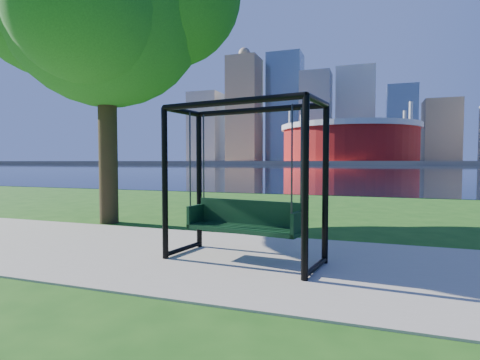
% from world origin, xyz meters
% --- Properties ---
extents(ground, '(900.00, 900.00, 0.00)m').
position_xyz_m(ground, '(0.00, 0.00, 0.00)').
color(ground, '#1E5114').
rests_on(ground, ground).
extents(path, '(120.00, 4.00, 0.03)m').
position_xyz_m(path, '(0.00, -0.50, 0.01)').
color(path, '#9E937F').
rests_on(path, ground).
extents(river, '(900.00, 180.00, 0.02)m').
position_xyz_m(river, '(0.00, 102.00, 0.01)').
color(river, black).
rests_on(river, ground).
extents(far_bank, '(900.00, 228.00, 2.00)m').
position_xyz_m(far_bank, '(0.00, 306.00, 1.00)').
color(far_bank, '#937F60').
rests_on(far_bank, ground).
extents(stadium, '(83.00, 83.00, 32.00)m').
position_xyz_m(stadium, '(-10.00, 235.00, 14.23)').
color(stadium, maroon).
rests_on(stadium, far_bank).
extents(skyline, '(392.00, 66.00, 96.50)m').
position_xyz_m(skyline, '(-4.27, 319.39, 35.89)').
color(skyline, gray).
rests_on(skyline, far_bank).
extents(swing, '(2.66, 1.48, 2.58)m').
position_xyz_m(swing, '(0.49, -0.57, 1.25)').
color(swing, black).
rests_on(swing, ground).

